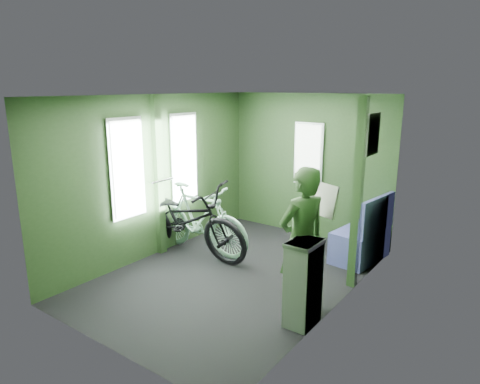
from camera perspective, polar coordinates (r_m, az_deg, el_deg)
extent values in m
plane|color=black|center=(5.71, -0.60, -10.97)|extent=(4.00, 4.00, 0.00)
cube|color=silver|center=(5.18, -0.66, 12.77)|extent=(2.80, 4.00, 0.02)
cube|color=#28441F|center=(7.01, 9.16, 3.44)|extent=(2.80, 0.02, 2.30)
cube|color=#28441F|center=(3.97, -18.12, -5.25)|extent=(2.80, 0.02, 2.30)
cube|color=#28441F|center=(6.25, -11.02, 2.08)|extent=(0.02, 4.00, 2.30)
cube|color=#28441F|center=(4.66, 13.35, -2.08)|extent=(0.02, 4.00, 2.30)
cube|color=#28441F|center=(6.22, -10.77, 2.04)|extent=(0.08, 0.12, 2.30)
cube|color=silver|center=(5.82, -14.74, 3.02)|extent=(0.02, 0.56, 1.34)
cube|color=silver|center=(6.56, -7.33, 4.57)|extent=(0.02, 0.56, 1.34)
cube|color=white|center=(5.74, -15.01, 8.21)|extent=(0.00, 0.12, 0.12)
cube|color=white|center=(6.49, -7.42, 9.18)|extent=(0.00, 0.12, 0.12)
cylinder|color=silver|center=(6.18, -10.30, 1.51)|extent=(0.03, 0.40, 0.03)
cube|color=#28441F|center=(5.22, 15.40, -0.49)|extent=(0.10, 0.10, 2.30)
cube|color=white|center=(5.37, 17.33, 7.37)|extent=(0.02, 0.40, 0.50)
cube|color=silver|center=(6.93, 9.05, 5.02)|extent=(0.50, 0.02, 1.00)
imported|color=black|center=(6.39, -7.11, -8.28)|extent=(2.11, 0.94, 1.23)
imported|color=#9BD8B6|center=(6.46, -5.42, -7.98)|extent=(1.75, 0.61, 1.08)
imported|color=#3D5F34|center=(4.58, 8.25, -6.60)|extent=(0.58, 0.69, 1.62)
cube|color=silver|center=(4.65, 11.27, -1.09)|extent=(0.33, 0.20, 0.35)
cube|color=gray|center=(4.50, 8.40, -11.94)|extent=(0.27, 0.37, 0.91)
cube|color=navy|center=(6.34, 15.66, -6.73)|extent=(0.61, 0.96, 0.45)
cube|color=navy|center=(6.12, 17.88, -2.92)|extent=(0.17, 0.90, 0.50)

